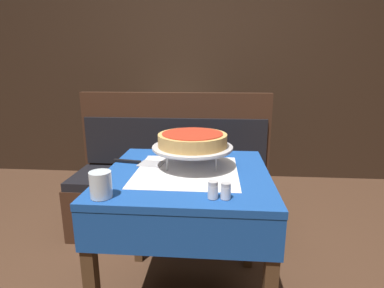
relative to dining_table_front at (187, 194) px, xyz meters
The scene contains 11 objects.
dining_table_front is the anchor object (origin of this frame).
dining_table_rear 1.55m from the dining_table_front, 100.22° to the left, with size 0.62×0.62×0.74m.
booth_bench 0.85m from the dining_table_front, 103.59° to the left, with size 1.47×0.50×1.03m.
back_wall_panel 2.10m from the dining_table_front, 90.00° to the left, with size 6.00×0.04×2.40m, color black.
pizza_pan_stand 0.22m from the dining_table_front, 71.81° to the left, with size 0.39×0.39×0.10m.
deep_dish_pizza 0.26m from the dining_table_front, 71.81° to the left, with size 0.33×0.33×0.06m.
pizza_server 0.29m from the dining_table_front, 158.35° to the left, with size 0.27×0.12×0.01m.
water_glass_near 0.46m from the dining_table_front, 132.57° to the right, with size 0.08×0.08×0.10m.
salt_shaker 0.35m from the dining_table_front, 66.73° to the right, with size 0.04×0.04×0.07m.
pepper_shaker 0.37m from the dining_table_front, 59.43° to the right, with size 0.04×0.04×0.06m.
condiment_caddy 1.54m from the dining_table_front, 99.47° to the left, with size 0.12×0.12×0.18m.
Camera 1 is at (0.13, -1.33, 1.21)m, focal length 28.00 mm.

